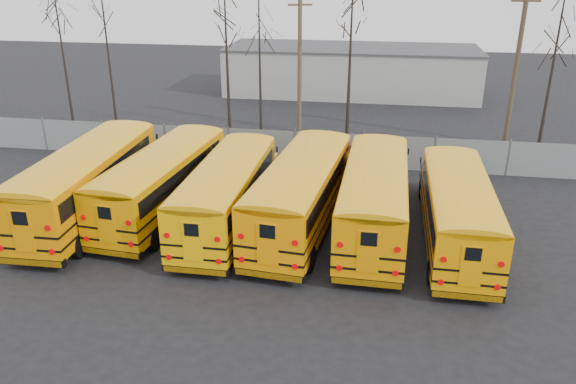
% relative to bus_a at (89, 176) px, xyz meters
% --- Properties ---
extents(ground, '(120.00, 120.00, 0.00)m').
position_rel_bus_a_xyz_m(ground, '(8.22, -3.16, -2.00)').
color(ground, black).
rests_on(ground, ground).
extents(fence, '(40.00, 0.04, 2.00)m').
position_rel_bus_a_xyz_m(fence, '(8.22, 8.84, -1.00)').
color(fence, gray).
rests_on(fence, ground).
extents(distant_building, '(22.00, 8.00, 4.00)m').
position_rel_bus_a_xyz_m(distant_building, '(10.22, 28.84, 0.00)').
color(distant_building, '#A8A9A4').
rests_on(distant_building, ground).
extents(bus_a, '(3.15, 12.26, 3.41)m').
position_rel_bus_a_xyz_m(bus_a, '(0.00, 0.00, 0.00)').
color(bus_a, black).
rests_on(bus_a, ground).
extents(bus_b, '(3.57, 11.51, 3.17)m').
position_rel_bus_a_xyz_m(bus_b, '(3.27, 0.90, -0.14)').
color(bus_b, black).
rests_on(bus_b, ground).
extents(bus_c, '(2.58, 11.17, 3.12)m').
position_rel_bus_a_xyz_m(bus_c, '(6.58, 0.05, -0.17)').
color(bus_c, black).
rests_on(bus_c, ground).
extents(bus_d, '(3.82, 11.94, 3.29)m').
position_rel_bus_a_xyz_m(bus_d, '(9.86, 0.39, -0.07)').
color(bus_d, black).
rests_on(bus_d, ground).
extents(bus_e, '(2.87, 11.62, 3.24)m').
position_rel_bus_a_xyz_m(bus_e, '(13.02, 0.41, -0.10)').
color(bus_e, black).
rests_on(bus_e, ground).
extents(bus_f, '(2.60, 10.92, 3.05)m').
position_rel_bus_a_xyz_m(bus_f, '(16.43, -0.16, -0.21)').
color(bus_f, black).
rests_on(bus_f, ground).
extents(utility_pole_left, '(1.57, 0.66, 9.13)m').
position_rel_bus_a_xyz_m(utility_pole_left, '(7.46, 15.63, 2.69)').
color(utility_pole_left, brown).
rests_on(utility_pole_left, ground).
extents(utility_pole_right, '(1.71, 0.30, 9.59)m').
position_rel_bus_a_xyz_m(utility_pole_right, '(21.19, 14.81, 2.93)').
color(utility_pole_right, '#493A29').
rests_on(utility_pole_right, ground).
extents(tree_0, '(0.26, 0.26, 9.68)m').
position_rel_bus_a_xyz_m(tree_0, '(-8.79, 13.95, 2.84)').
color(tree_0, black).
rests_on(tree_0, ground).
extents(tree_1, '(0.26, 0.26, 11.28)m').
position_rel_bus_a_xyz_m(tree_1, '(-5.43, 13.91, 3.64)').
color(tree_1, black).
rests_on(tree_1, ground).
extents(tree_2, '(0.26, 0.26, 9.36)m').
position_rel_bus_a_xyz_m(tree_2, '(3.04, 13.35, 2.68)').
color(tree_2, black).
rests_on(tree_2, ground).
extents(tree_3, '(0.26, 0.26, 9.90)m').
position_rel_bus_a_xyz_m(tree_3, '(5.05, 14.08, 2.95)').
color(tree_3, black).
rests_on(tree_3, ground).
extents(tree_4, '(0.26, 0.26, 9.70)m').
position_rel_bus_a_xyz_m(tree_4, '(10.93, 13.82, 2.85)').
color(tree_4, black).
rests_on(tree_4, ground).
extents(tree_5, '(0.26, 0.26, 9.32)m').
position_rel_bus_a_xyz_m(tree_5, '(22.56, 12.05, 2.67)').
color(tree_5, black).
rests_on(tree_5, ground).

